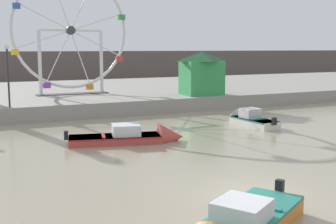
% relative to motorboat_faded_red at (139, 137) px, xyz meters
% --- Properties ---
extents(ground_plane, '(240.00, 240.00, 0.00)m').
position_rel_motorboat_faded_red_xyz_m(ground_plane, '(0.42, -9.08, -0.27)').
color(ground_plane, gray).
extents(quay_promenade, '(110.00, 22.76, 1.05)m').
position_rel_motorboat_faded_red_xyz_m(quay_promenade, '(0.42, 19.82, 0.25)').
color(quay_promenade, gray).
rests_on(quay_promenade, ground_plane).
extents(distant_town_skyline, '(140.00, 3.00, 4.40)m').
position_rel_motorboat_faded_red_xyz_m(distant_town_skyline, '(0.42, 40.61, 1.93)').
color(distant_town_skyline, '#564C47').
rests_on(distant_town_skyline, ground_plane).
extents(motorboat_faded_red, '(6.18, 2.90, 1.51)m').
position_rel_motorboat_faded_red_xyz_m(motorboat_faded_red, '(0.00, 0.00, 0.00)').
color(motorboat_faded_red, '#B24238').
rests_on(motorboat_faded_red, ground_plane).
extents(motorboat_white_red_stripe, '(1.54, 4.58, 1.47)m').
position_rel_motorboat_faded_red_xyz_m(motorboat_white_red_stripe, '(8.25, 2.06, 0.05)').
color(motorboat_white_red_stripe, silver).
rests_on(motorboat_white_red_stripe, ground_plane).
extents(ferris_wheel_white_frame, '(9.47, 1.20, 9.95)m').
position_rel_motorboat_faded_red_xyz_m(ferris_wheel_white_frame, '(0.13, 15.31, 5.77)').
color(ferris_wheel_white_frame, silver).
rests_on(ferris_wheel_white_frame, quay_promenade).
extents(carnival_booth_green_kiosk, '(3.51, 3.08, 3.52)m').
position_rel_motorboat_faded_red_xyz_m(carnival_booth_green_kiosk, '(9.62, 10.40, 2.60)').
color(carnival_booth_green_kiosk, '#33934C').
rests_on(carnival_booth_green_kiosk, quay_promenade).
extents(promenade_lamp_near, '(0.32, 0.32, 4.04)m').
position_rel_motorboat_faded_red_xyz_m(promenade_lamp_near, '(-5.43, 8.95, 3.41)').
color(promenade_lamp_near, '#2D2D33').
rests_on(promenade_lamp_near, quay_promenade).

